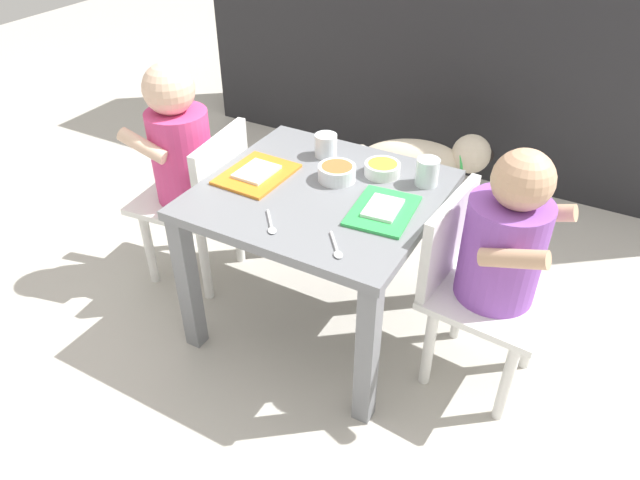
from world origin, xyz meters
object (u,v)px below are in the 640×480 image
(food_tray_left, at_px, (257,174))
(cereal_bowl_left_side, at_px, (337,172))
(spoon_by_left_tray, at_px, (336,248))
(spoon_by_right_tray, at_px, (271,224))
(seated_child_right, at_px, (498,249))
(water_cup_right, at_px, (326,147))
(veggie_bowl_far, at_px, (382,169))
(food_tray_right, at_px, (383,210))
(water_cup_left, at_px, (427,174))
(seated_child_left, at_px, (184,154))
(dog, at_px, (423,161))
(dining_table, at_px, (320,215))

(food_tray_left, bearing_deg, cereal_bowl_left_side, 23.38)
(spoon_by_left_tray, distance_m, spoon_by_right_tray, 0.17)
(seated_child_right, distance_m, cereal_bowl_left_side, 0.44)
(water_cup_right, distance_m, veggie_bowl_far, 0.18)
(food_tray_right, relative_size, water_cup_left, 2.87)
(seated_child_left, distance_m, spoon_by_left_tray, 0.64)
(seated_child_right, height_order, food_tray_right, seated_child_right)
(seated_child_left, relative_size, food_tray_left, 3.38)
(spoon_by_left_tray, relative_size, spoon_by_right_tray, 1.01)
(seated_child_right, xyz_separation_m, food_tray_left, (-0.63, -0.04, 0.04))
(veggie_bowl_far, bearing_deg, seated_child_left, -166.42)
(dog, xyz_separation_m, spoon_by_right_tray, (-0.04, -0.92, 0.25))
(food_tray_left, relative_size, food_tray_right, 1.01)
(seated_child_right, xyz_separation_m, spoon_by_right_tray, (-0.47, -0.22, 0.04))
(seated_child_left, height_order, water_cup_left, seated_child_left)
(veggie_bowl_far, bearing_deg, food_tray_left, -149.92)
(veggie_bowl_far, bearing_deg, water_cup_left, 4.76)
(food_tray_left, xyz_separation_m, spoon_by_left_tray, (0.33, -0.18, -0.00))
(seated_child_left, xyz_separation_m, food_tray_right, (0.63, -0.03, 0.03))
(water_cup_right, relative_size, spoon_by_right_tray, 0.74)
(seated_child_right, distance_m, spoon_by_left_tray, 0.37)
(water_cup_left, bearing_deg, food_tray_right, -103.69)
(food_tray_right, xyz_separation_m, water_cup_left, (0.04, 0.17, 0.02))
(dining_table, bearing_deg, spoon_by_right_tray, -96.31)
(dining_table, distance_m, seated_child_right, 0.45)
(water_cup_left, relative_size, veggie_bowl_far, 0.75)
(seated_child_right, bearing_deg, cereal_bowl_left_side, 174.27)
(cereal_bowl_left_side, bearing_deg, dog, 89.09)
(food_tray_right, height_order, cereal_bowl_left_side, cereal_bowl_left_side)
(spoon_by_left_tray, bearing_deg, dining_table, 127.05)
(water_cup_left, xyz_separation_m, spoon_by_left_tray, (-0.07, -0.36, -0.03))
(seated_child_left, relative_size, seated_child_right, 1.04)
(veggie_bowl_far, height_order, spoon_by_right_tray, veggie_bowl_far)
(seated_child_left, distance_m, cereal_bowl_left_side, 0.47)
(dog, xyz_separation_m, veggie_bowl_far, (0.08, -0.58, 0.27))
(water_cup_right, bearing_deg, spoon_by_right_tray, -81.44)
(food_tray_right, bearing_deg, water_cup_right, 143.97)
(dog, bearing_deg, cereal_bowl_left_side, -90.91)
(seated_child_right, height_order, dog, seated_child_right)
(seated_child_right, bearing_deg, food_tray_left, -176.45)
(dining_table, xyz_separation_m, seated_child_left, (-0.45, 0.01, 0.06))
(water_cup_left, bearing_deg, seated_child_left, -167.93)
(dog, height_order, veggie_bowl_far, veggie_bowl_far)
(dog, distance_m, food_tray_right, 0.80)
(water_cup_left, bearing_deg, seated_child_right, -30.50)
(food_tray_left, xyz_separation_m, cereal_bowl_left_side, (0.19, 0.08, 0.02))
(water_cup_left, distance_m, veggie_bowl_far, 0.12)
(dog, height_order, water_cup_right, water_cup_right)
(seated_child_left, xyz_separation_m, veggie_bowl_far, (0.55, 0.13, 0.04))
(spoon_by_right_tray, bearing_deg, water_cup_right, 98.56)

